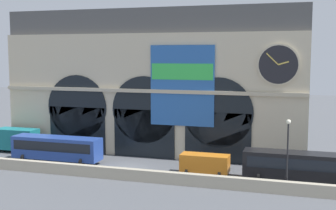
% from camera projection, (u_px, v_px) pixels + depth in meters
% --- Properties ---
extents(ground_plane, '(200.00, 200.00, 0.00)m').
position_uv_depth(ground_plane, '(129.00, 167.00, 50.49)').
color(ground_plane, '#54565B').
extents(quay_parapet_wall, '(90.00, 0.70, 1.21)m').
position_uv_depth(quay_parapet_wall, '(111.00, 173.00, 45.73)').
color(quay_parapet_wall, '#B2A891').
rests_on(quay_parapet_wall, ground).
extents(station_building, '(39.02, 4.85, 18.60)m').
position_uv_depth(station_building, '(150.00, 85.00, 56.28)').
color(station_building, beige).
rests_on(station_building, ground).
extents(box_truck_west, '(7.50, 2.91, 3.12)m').
position_uv_depth(box_truck_west, '(12.00, 139.00, 58.25)').
color(box_truck_west, white).
rests_on(box_truck_west, ground).
extents(bus_midwest, '(11.00, 3.25, 3.10)m').
position_uv_depth(bus_midwest, '(57.00, 148.00, 52.43)').
color(bus_midwest, '#28479E').
rests_on(bus_midwest, ground).
extents(van_mideast, '(5.20, 2.48, 2.20)m').
position_uv_depth(van_mideast, '(205.00, 163.00, 47.20)').
color(van_mideast, orange).
rests_on(van_mideast, ground).
extents(bus_east, '(11.00, 3.25, 3.10)m').
position_uv_depth(bus_east, '(299.00, 166.00, 44.09)').
color(bus_east, black).
rests_on(bus_east, ground).
extents(street_lamp_quayside, '(0.44, 0.44, 6.90)m').
position_uv_depth(street_lamp_quayside, '(288.00, 146.00, 40.93)').
color(street_lamp_quayside, black).
rests_on(street_lamp_quayside, ground).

